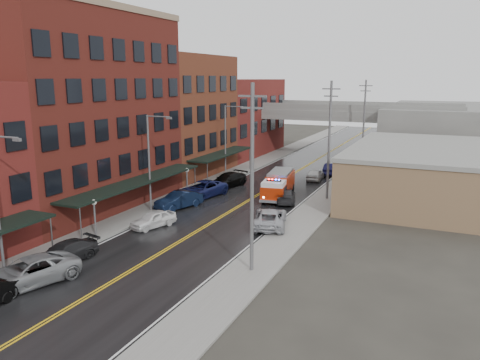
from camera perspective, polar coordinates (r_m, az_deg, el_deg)
The scene contains 31 objects.
road at distance 46.52m, azimuth 0.39°, elevation -2.91°, with size 11.00×160.00×0.02m, color black.
sidewalk_left at distance 49.80m, azimuth -7.32°, elevation -1.91°, with size 3.00×160.00×0.15m, color slate.
sidewalk_right at distance 44.18m, azimuth 9.11°, elevation -3.82°, with size 3.00×160.00×0.15m, color slate.
curb_left at distance 48.98m, azimuth -5.67°, elevation -2.11°, with size 0.30×160.00×0.15m, color gray.
curb_right at distance 44.61m, azimuth 7.06°, elevation -3.59°, with size 0.30×160.00×0.15m, color gray.
brick_building_b at distance 46.43m, azimuth -18.61°, elevation 7.69°, with size 9.00×20.00×18.00m, color #4E1814.
brick_building_c at distance 60.56m, azimuth -7.20°, elevation 7.76°, with size 9.00×15.00×15.00m, color brown.
brick_building_far at distance 76.12m, azimuth -0.27°, elevation 7.65°, with size 9.00×20.00×12.00m, color maroon.
tan_building at distance 52.04m, azimuth 21.42°, elevation 0.68°, with size 14.00×22.00×5.00m, color #876348.
right_far_block at distance 81.49m, azimuth 24.09°, elevation 5.48°, with size 18.00×30.00×8.00m, color slate.
awning_1 at distance 43.60m, azimuth -12.43°, elevation -0.22°, with size 2.60×18.00×3.09m.
awning_2 at distance 58.31m, azimuth -2.18°, elevation 3.20°, with size 2.60×13.00×3.09m.
globe_lamp_1 at distance 37.83m, azimuth -17.34°, elevation -3.47°, with size 0.44×0.44×3.12m.
globe_lamp_2 at distance 48.84m, azimuth -6.49°, elevation 0.52°, with size 0.44×0.44×3.12m.
street_lamp_1 at distance 43.44m, azimuth -10.78°, elevation 2.76°, with size 2.64×0.22×9.00m.
street_lamp_2 at distance 57.14m, azimuth -1.58°, elevation 5.24°, with size 2.64×0.22×9.00m.
utility_pole_0 at distance 28.87m, azimuth 1.48°, elevation 0.43°, with size 1.80×0.24×12.00m.
utility_pole_1 at distance 47.71m, azimuth 10.83°, elevation 4.97°, with size 1.80×0.24×12.00m.
utility_pole_2 at distance 67.23m, azimuth 14.86°, elevation 6.87°, with size 1.80×0.24×12.00m.
overpass at distance 75.54m, azimuth 10.32°, elevation 7.40°, with size 40.00×10.00×7.50m.
fire_truck at distance 48.79m, azimuth 4.70°, elevation -0.52°, with size 3.72×7.46×2.63m.
parked_car_left_2 at distance 31.39m, azimuth -24.37°, elevation -10.18°, with size 2.76×5.98×1.66m, color gray.
parked_car_left_3 at distance 34.17m, azimuth -20.61°, elevation -8.28°, with size 1.94×4.77×1.38m, color black.
parked_car_left_4 at distance 39.90m, azimuth -10.53°, elevation -4.72°, with size 1.64×4.07×1.39m, color white.
parked_car_left_5 at distance 45.17m, azimuth -7.47°, elevation -2.44°, with size 1.71×4.90×1.61m, color black.
parked_car_left_6 at distance 49.16m, azimuth -4.57°, elevation -1.12°, with size 2.77×6.00×1.67m, color #141B4E.
parked_car_left_7 at distance 53.49m, azimuth -1.52°, elevation -0.02°, with size 2.23×5.48×1.59m, color black.
parked_car_right_0 at distance 39.34m, azimuth 3.67°, elevation -4.63°, with size 2.61×5.66×1.57m, color #A5A7AD.
parked_car_right_1 at distance 47.19m, azimuth 5.59°, elevation -1.92°, with size 1.87×4.60×1.34m, color #2A2A2D.
parked_car_right_2 at distance 57.82m, azimuth 9.16°, elevation 0.68°, with size 1.69×4.21×1.43m, color silver.
parked_car_right_3 at distance 61.48m, azimuth 11.10°, elevation 1.34°, with size 1.60×4.58×1.51m, color black.
Camera 1 is at (18.08, -11.07, 12.28)m, focal length 35.00 mm.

